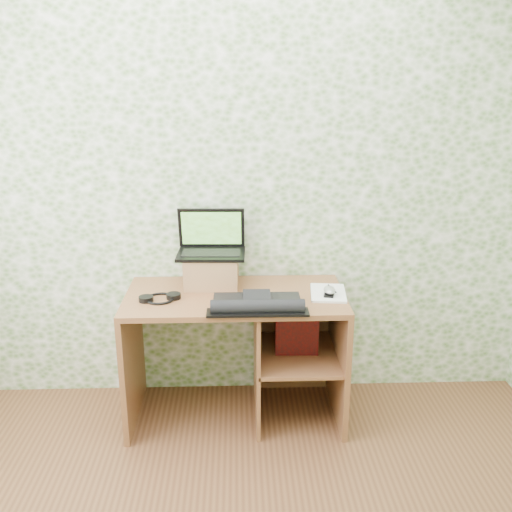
{
  "coord_description": "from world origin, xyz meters",
  "views": [
    {
      "loc": [
        0.02,
        -1.47,
        1.9
      ],
      "look_at": [
        0.11,
        1.39,
        0.99
      ],
      "focal_mm": 40.0,
      "sensor_mm": 36.0,
      "label": 1
    }
  ],
  "objects_px": {
    "desk": "(249,336)",
    "keyboard": "(257,304)",
    "laptop": "(211,243)",
    "riser": "(212,271)",
    "notepad": "(328,293)"
  },
  "relations": [
    {
      "from": "desk",
      "to": "keyboard",
      "type": "bearing_deg",
      "value": -80.8
    },
    {
      "from": "laptop",
      "to": "keyboard",
      "type": "distance_m",
      "value": 0.5
    },
    {
      "from": "riser",
      "to": "notepad",
      "type": "xyz_separation_m",
      "value": [
        0.64,
        -0.16,
        -0.08
      ]
    },
    {
      "from": "desk",
      "to": "keyboard",
      "type": "relative_size",
      "value": 2.33
    },
    {
      "from": "laptop",
      "to": "notepad",
      "type": "bearing_deg",
      "value": -15.23
    },
    {
      "from": "laptop",
      "to": "notepad",
      "type": "height_order",
      "value": "laptop"
    },
    {
      "from": "riser",
      "to": "laptop",
      "type": "xyz_separation_m",
      "value": [
        -0.0,
        0.04,
        0.15
      ]
    },
    {
      "from": "riser",
      "to": "laptop",
      "type": "distance_m",
      "value": 0.15
    },
    {
      "from": "laptop",
      "to": "keyboard",
      "type": "xyz_separation_m",
      "value": [
        0.25,
        -0.38,
        -0.21
      ]
    },
    {
      "from": "desk",
      "to": "notepad",
      "type": "xyz_separation_m",
      "value": [
        0.43,
        -0.04,
        0.28
      ]
    },
    {
      "from": "keyboard",
      "to": "notepad",
      "type": "bearing_deg",
      "value": 24.88
    },
    {
      "from": "notepad",
      "to": "keyboard",
      "type": "bearing_deg",
      "value": -149.39
    },
    {
      "from": "desk",
      "to": "laptop",
      "type": "height_order",
      "value": "laptop"
    },
    {
      "from": "riser",
      "to": "notepad",
      "type": "bearing_deg",
      "value": -13.85
    },
    {
      "from": "keyboard",
      "to": "notepad",
      "type": "xyz_separation_m",
      "value": [
        0.4,
        0.18,
        -0.02
      ]
    }
  ]
}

